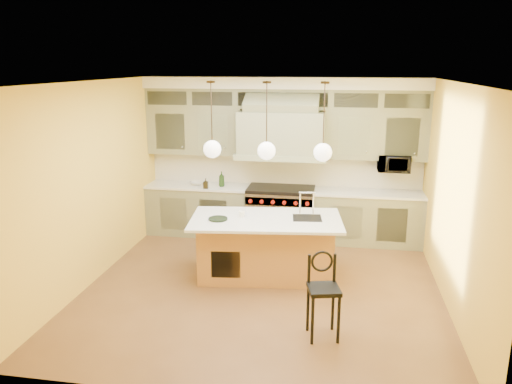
% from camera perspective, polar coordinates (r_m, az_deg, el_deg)
% --- Properties ---
extents(floor, '(5.00, 5.00, 0.00)m').
position_cam_1_polar(floor, '(7.32, 0.76, -10.87)').
color(floor, brown).
rests_on(floor, ground).
extents(ceiling, '(5.00, 5.00, 0.00)m').
position_cam_1_polar(ceiling, '(6.61, 0.84, 12.47)').
color(ceiling, white).
rests_on(ceiling, wall_back).
extents(wall_back, '(5.00, 0.00, 5.00)m').
position_cam_1_polar(wall_back, '(9.24, 3.19, 4.00)').
color(wall_back, yellow).
rests_on(wall_back, ground).
extents(wall_front, '(5.00, 0.00, 5.00)m').
position_cam_1_polar(wall_front, '(4.48, -4.17, -7.65)').
color(wall_front, yellow).
rests_on(wall_front, ground).
extents(wall_left, '(0.00, 5.00, 5.00)m').
position_cam_1_polar(wall_left, '(7.60, -18.17, 0.97)').
color(wall_left, yellow).
rests_on(wall_left, ground).
extents(wall_right, '(0.00, 5.00, 5.00)m').
position_cam_1_polar(wall_right, '(6.91, 21.76, -0.68)').
color(wall_right, yellow).
rests_on(wall_right, ground).
extents(back_cabinetry, '(5.00, 0.77, 2.90)m').
position_cam_1_polar(back_cabinetry, '(8.98, 2.99, 3.56)').
color(back_cabinetry, gray).
rests_on(back_cabinetry, floor).
extents(range, '(1.20, 0.74, 0.96)m').
position_cam_1_polar(range, '(9.13, 2.85, -2.37)').
color(range, silver).
rests_on(range, floor).
extents(kitchen_island, '(2.33, 1.43, 1.35)m').
position_cam_1_polar(kitchen_island, '(7.54, 1.19, -6.17)').
color(kitchen_island, '#AB773C').
rests_on(kitchen_island, floor).
extents(counter_stool, '(0.43, 0.43, 1.02)m').
position_cam_1_polar(counter_stool, '(5.95, 7.70, -11.13)').
color(counter_stool, black).
rests_on(counter_stool, floor).
extents(microwave, '(0.54, 0.37, 0.30)m').
position_cam_1_polar(microwave, '(8.99, 15.47, 3.19)').
color(microwave, black).
rests_on(microwave, back_cabinetry).
extents(oil_bottle_a, '(0.12, 0.12, 0.28)m').
position_cam_1_polar(oil_bottle_a, '(9.14, -3.96, 1.49)').
color(oil_bottle_a, '#1A3414').
rests_on(oil_bottle_a, back_cabinetry).
extents(oil_bottle_b, '(0.09, 0.09, 0.18)m').
position_cam_1_polar(oil_bottle_b, '(9.02, -5.76, 0.97)').
color(oil_bottle_b, black).
rests_on(oil_bottle_b, back_cabinetry).
extents(fruit_bowl, '(0.26, 0.26, 0.06)m').
position_cam_1_polar(fruit_bowl, '(9.31, -6.71, 0.99)').
color(fruit_bowl, silver).
rests_on(fruit_bowl, back_cabinetry).
extents(cup, '(0.11, 0.11, 0.09)m').
position_cam_1_polar(cup, '(7.42, -1.62, -2.51)').
color(cup, white).
rests_on(cup, kitchen_island).
extents(pendant_left, '(0.26, 0.26, 1.11)m').
position_cam_1_polar(pendant_left, '(7.31, -5.03, 5.12)').
color(pendant_left, '#2D2319').
rests_on(pendant_left, ceiling).
extents(pendant_center, '(0.26, 0.26, 1.11)m').
position_cam_1_polar(pendant_center, '(7.15, 1.21, 4.97)').
color(pendant_center, '#2D2319').
rests_on(pendant_center, ceiling).
extents(pendant_right, '(0.26, 0.26, 1.11)m').
position_cam_1_polar(pendant_right, '(7.08, 7.64, 4.74)').
color(pendant_right, '#2D2319').
rests_on(pendant_right, ceiling).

